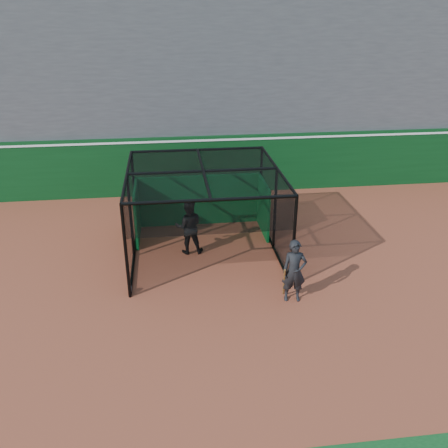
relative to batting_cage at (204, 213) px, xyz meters
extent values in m
plane|color=brown|center=(-0.36, -2.90, -1.40)|extent=(120.00, 120.00, 0.00)
cube|color=#0A3A15|center=(-0.36, 5.60, -0.15)|extent=(50.00, 0.45, 2.50)
cube|color=white|center=(-0.36, 5.60, 0.95)|extent=(50.00, 0.50, 0.08)
cube|color=#4C4C4F|center=(-0.36, 9.48, 2.47)|extent=(50.00, 7.85, 7.75)
cube|color=#085320|center=(0.00, 2.25, -0.45)|extent=(4.51, 0.10, 1.90)
cylinder|color=black|center=(-2.32, -2.20, -1.29)|extent=(0.08, 0.22, 0.22)
cylinder|color=black|center=(2.32, -2.20, -1.29)|extent=(0.08, 0.22, 0.22)
cylinder|color=black|center=(-2.32, 2.17, -1.29)|extent=(0.08, 0.22, 0.22)
cylinder|color=black|center=(2.32, 2.17, -1.29)|extent=(0.08, 0.22, 0.22)
imported|color=black|center=(-0.50, 0.07, -0.48)|extent=(0.92, 0.73, 1.84)
imported|color=black|center=(2.18, -3.09, -0.50)|extent=(0.70, 0.50, 1.80)
cylinder|color=#593819|center=(1.93, -3.04, -0.85)|extent=(0.15, 0.37, 0.96)
camera|label=1|loc=(-1.08, -13.87, 6.05)|focal=38.00mm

